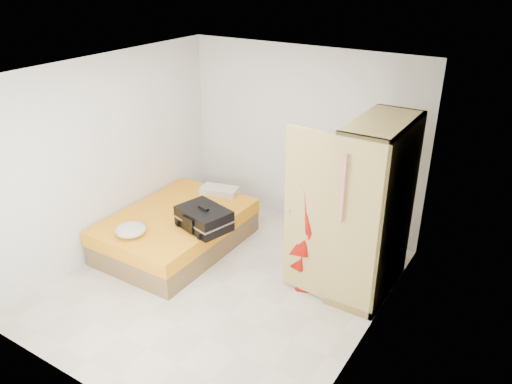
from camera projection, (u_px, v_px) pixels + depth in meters
The scene contains 7 objects.
room at pixel (220, 188), 5.59m from camera, with size 4.00×4.02×2.60m.
bed at pixel (177, 231), 6.83m from camera, with size 1.42×2.02×0.50m.
wardrobe at pixel (369, 214), 5.68m from camera, with size 1.17×1.20×2.10m.
person at pixel (306, 221), 5.81m from camera, with size 0.62×0.41×1.71m, color red.
suitcase at pixel (204, 218), 6.36m from camera, with size 0.78×0.65×0.29m.
round_cushion at pixel (131, 230), 6.20m from camera, with size 0.38×0.38×0.14m, color beige.
pillow at pixel (219, 191), 7.30m from camera, with size 0.53×0.27×0.10m, color beige.
Camera 1 is at (3.04, -4.08, 3.65)m, focal length 35.00 mm.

